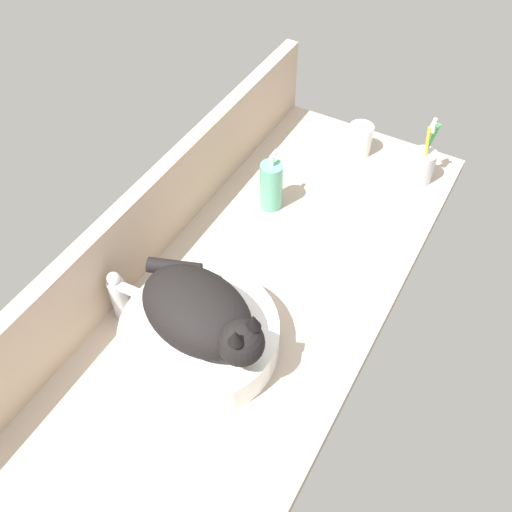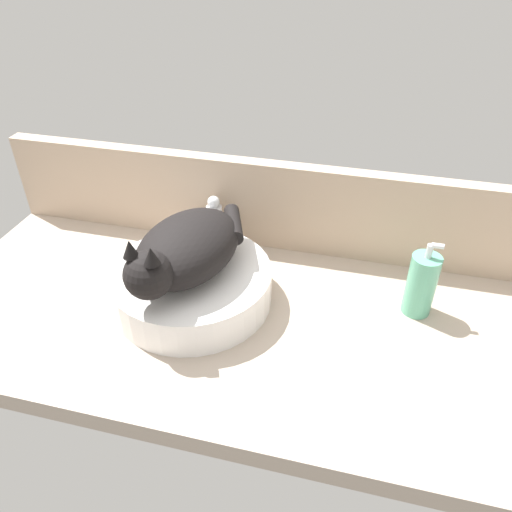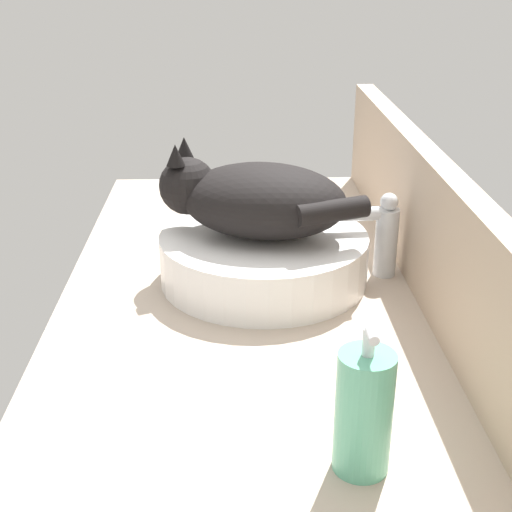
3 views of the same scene
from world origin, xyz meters
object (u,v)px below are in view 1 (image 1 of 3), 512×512
(sink_basin, at_px, (200,337))
(faucet, at_px, (122,295))
(cat, at_px, (202,313))
(soap_dispenser, at_px, (271,186))
(water_glass, at_px, (359,141))
(toothbrush_cup, at_px, (422,165))

(sink_basin, distance_m, faucet, 0.19)
(cat, height_order, soap_dispenser, cat)
(soap_dispenser, bearing_deg, sink_basin, -170.09)
(sink_basin, relative_size, water_glass, 3.67)
(faucet, relative_size, soap_dispenser, 0.83)
(soap_dispenser, distance_m, toothbrush_cup, 0.41)
(toothbrush_cup, bearing_deg, cat, 164.25)
(sink_basin, xyz_separation_m, toothbrush_cup, (0.72, -0.22, 0.01))
(soap_dispenser, height_order, toothbrush_cup, toothbrush_cup)
(sink_basin, xyz_separation_m, cat, (-0.00, -0.01, 0.10))
(toothbrush_cup, bearing_deg, water_glass, 81.97)
(soap_dispenser, relative_size, water_glass, 1.87)
(water_glass, bearing_deg, toothbrush_cup, -98.03)
(faucet, bearing_deg, toothbrush_cup, -28.51)
(toothbrush_cup, bearing_deg, faucet, 151.49)
(sink_basin, relative_size, soap_dispenser, 1.96)
(soap_dispenser, relative_size, toothbrush_cup, 0.88)
(faucet, relative_size, water_glass, 1.55)
(cat, bearing_deg, faucet, 92.70)
(cat, distance_m, toothbrush_cup, 0.76)
(faucet, distance_m, toothbrush_cup, 0.84)
(soap_dispenser, bearing_deg, water_glass, -19.72)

